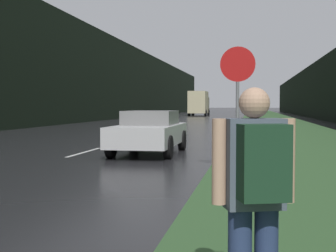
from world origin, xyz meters
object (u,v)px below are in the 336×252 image
at_px(hitchhiker_with_backpack, 255,193).
at_px(delivery_truck, 199,103).
at_px(stop_sign, 238,95).
at_px(car_passing_near, 150,132).

distance_m(hitchhiker_with_backpack, delivery_truck, 64.35).
height_order(stop_sign, car_passing_near, stop_sign).
distance_m(stop_sign, delivery_truck, 57.40).
xyz_separation_m(hitchhiker_with_backpack, delivery_truck, (-7.43, 63.91, 0.89)).
bearing_deg(car_passing_near, stop_sign, 124.17).
bearing_deg(hitchhiker_with_backpack, car_passing_near, 88.10).
bearing_deg(delivery_truck, hitchhiker_with_backpack, -83.37).
xyz_separation_m(car_passing_near, delivery_truck, (-4.29, 52.80, 1.14)).
height_order(stop_sign, hitchhiker_with_backpack, stop_sign).
bearing_deg(hitchhiker_with_backpack, delivery_truck, 78.95).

